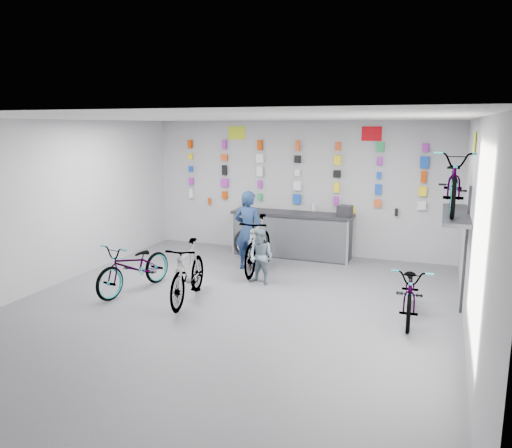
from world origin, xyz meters
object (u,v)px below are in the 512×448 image
at_px(counter, 292,235).
at_px(bike_right, 411,291).
at_px(bike_center, 188,272).
at_px(bike_service, 258,244).
at_px(clerk, 248,230).
at_px(customer, 261,257).
at_px(bike_left, 135,266).

xyz_separation_m(counter, bike_right, (2.74, -2.91, -0.05)).
height_order(counter, bike_right, counter).
bearing_deg(counter, bike_center, -102.74).
bearing_deg(bike_service, clerk, 153.55).
bearing_deg(clerk, customer, 126.55).
xyz_separation_m(bike_left, customer, (1.93, 1.19, 0.06)).
relative_size(bike_left, clerk, 1.06).
height_order(bike_left, bike_right, bike_left).
distance_m(bike_right, clerk, 3.68).
distance_m(bike_center, bike_service, 2.09).
xyz_separation_m(bike_left, bike_right, (4.64, 0.37, -0.01)).
relative_size(bike_center, bike_service, 0.91).
height_order(bike_center, bike_right, bike_center).
bearing_deg(clerk, bike_service, 160.29).
distance_m(counter, clerk, 1.43).
distance_m(bike_right, customer, 2.83).
height_order(bike_right, clerk, clerk).
distance_m(bike_right, bike_service, 3.40).
bearing_deg(bike_left, bike_service, 60.47).
height_order(bike_center, customer, customer).
relative_size(clerk, customer, 1.57).
xyz_separation_m(counter, bike_left, (-1.90, -3.28, -0.03)).
bearing_deg(customer, bike_service, 127.70).
bearing_deg(bike_left, customer, 42.39).
xyz_separation_m(bike_service, clerk, (-0.25, 0.10, 0.25)).
bearing_deg(clerk, bike_right, 155.10).
relative_size(counter, clerk, 1.67).
relative_size(bike_left, bike_right, 1.03).
bearing_deg(bike_center, clerk, 73.81).
bearing_deg(bike_right, bike_center, -174.77).
bearing_deg(bike_left, bike_center, 4.10).
bearing_deg(customer, bike_center, -107.79).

